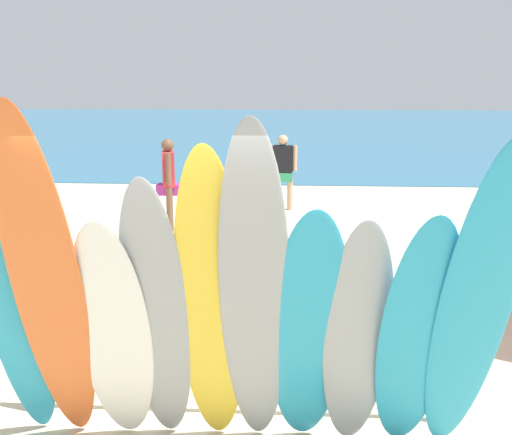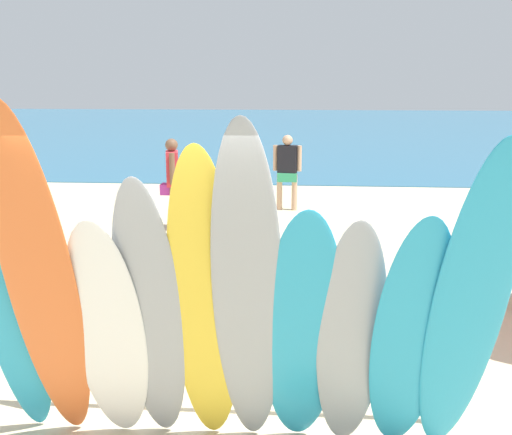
{
  "view_description": "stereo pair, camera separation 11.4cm",
  "coord_description": "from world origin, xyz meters",
  "px_view_note": "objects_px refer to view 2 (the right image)",
  "views": [
    {
      "loc": [
        0.41,
        -4.53,
        2.83
      ],
      "look_at": [
        0.0,
        2.34,
        1.21
      ],
      "focal_mm": 41.54,
      "sensor_mm": 36.0,
      "label": 1
    },
    {
      "loc": [
        0.52,
        -4.52,
        2.83
      ],
      "look_at": [
        0.0,
        2.34,
        1.21
      ],
      "focal_mm": 41.54,
      "sensor_mm": 36.0,
      "label": 2
    }
  ],
  "objects_px": {
    "surfboard_grey_3": "(151,318)",
    "beachgoer_by_water": "(287,167)",
    "surfboard_grey_7": "(351,341)",
    "beach_chair_red": "(484,268)",
    "surfboard_yellow_4": "(205,307)",
    "surfboard_teal_9": "(467,315)",
    "surfboard_orange_1": "(43,291)",
    "surfboard_rack": "(235,356)",
    "surfboard_teal_6": "(302,335)",
    "surfboard_teal_8": "(410,342)",
    "surfboard_grey_5": "(248,299)",
    "beachgoer_strolling": "(173,177)",
    "surfboard_white_2": "(108,336)",
    "surfboard_teal_0": "(6,285)"
  },
  "relations": [
    {
      "from": "beachgoer_by_water",
      "to": "surfboard_yellow_4",
      "type": "bearing_deg",
      "value": 94.07
    },
    {
      "from": "surfboard_teal_6",
      "to": "surfboard_teal_8",
      "type": "distance_m",
      "value": 0.76
    },
    {
      "from": "surfboard_white_2",
      "to": "surfboard_grey_7",
      "type": "distance_m",
      "value": 1.79
    },
    {
      "from": "surfboard_grey_3",
      "to": "beachgoer_by_water",
      "type": "height_order",
      "value": "surfboard_grey_3"
    },
    {
      "from": "surfboard_orange_1",
      "to": "surfboard_yellow_4",
      "type": "height_order",
      "value": "surfboard_orange_1"
    },
    {
      "from": "surfboard_orange_1",
      "to": "surfboard_white_2",
      "type": "relative_size",
      "value": 1.44
    },
    {
      "from": "surfboard_orange_1",
      "to": "beach_chair_red",
      "type": "distance_m",
      "value": 5.7
    },
    {
      "from": "surfboard_rack",
      "to": "surfboard_teal_9",
      "type": "xyz_separation_m",
      "value": [
        1.66,
        -0.69,
        0.7
      ]
    },
    {
      "from": "surfboard_yellow_4",
      "to": "surfboard_grey_5",
      "type": "relative_size",
      "value": 0.93
    },
    {
      "from": "surfboard_white_2",
      "to": "surfboard_teal_0",
      "type": "bearing_deg",
      "value": -174.79
    },
    {
      "from": "surfboard_rack",
      "to": "surfboard_teal_6",
      "type": "xyz_separation_m",
      "value": [
        0.55,
        -0.51,
        0.45
      ]
    },
    {
      "from": "surfboard_teal_0",
      "to": "surfboard_white_2",
      "type": "bearing_deg",
      "value": 0.83
    },
    {
      "from": "beachgoer_strolling",
      "to": "surfboard_orange_1",
      "type": "bearing_deg",
      "value": 172.8
    },
    {
      "from": "surfboard_white_2",
      "to": "beach_chair_red",
      "type": "xyz_separation_m",
      "value": [
        3.8,
        3.56,
        -0.54
      ]
    },
    {
      "from": "surfboard_yellow_4",
      "to": "surfboard_grey_7",
      "type": "distance_m",
      "value": 1.08
    },
    {
      "from": "surfboard_teal_6",
      "to": "surfboard_teal_8",
      "type": "bearing_deg",
      "value": -9.1
    },
    {
      "from": "surfboard_rack",
      "to": "surfboard_teal_8",
      "type": "xyz_separation_m",
      "value": [
        1.31,
        -0.58,
        0.44
      ]
    },
    {
      "from": "surfboard_white_2",
      "to": "beachgoer_by_water",
      "type": "xyz_separation_m",
      "value": [
        1.12,
        8.85,
        -0.02
      ]
    },
    {
      "from": "surfboard_grey_5",
      "to": "beach_chair_red",
      "type": "xyz_separation_m",
      "value": [
        2.76,
        3.64,
        -0.89
      ]
    },
    {
      "from": "surfboard_teal_0",
      "to": "surfboard_teal_9",
      "type": "bearing_deg",
      "value": -6.89
    },
    {
      "from": "surfboard_grey_7",
      "to": "beach_chair_red",
      "type": "bearing_deg",
      "value": 57.83
    },
    {
      "from": "surfboard_orange_1",
      "to": "surfboard_grey_7",
      "type": "xyz_separation_m",
      "value": [
        2.18,
        0.2,
        -0.39
      ]
    },
    {
      "from": "surfboard_teal_8",
      "to": "beachgoer_strolling",
      "type": "height_order",
      "value": "surfboard_teal_8"
    },
    {
      "from": "surfboard_grey_3",
      "to": "surfboard_rack",
      "type": "bearing_deg",
      "value": 44.15
    },
    {
      "from": "surfboard_grey_5",
      "to": "surfboard_teal_6",
      "type": "height_order",
      "value": "surfboard_grey_5"
    },
    {
      "from": "surfboard_teal_0",
      "to": "surfboard_orange_1",
      "type": "relative_size",
      "value": 0.99
    },
    {
      "from": "surfboard_teal_8",
      "to": "surfboard_orange_1",
      "type": "bearing_deg",
      "value": -179.93
    },
    {
      "from": "surfboard_orange_1",
      "to": "surfboard_grey_3",
      "type": "height_order",
      "value": "surfboard_orange_1"
    },
    {
      "from": "surfboard_orange_1",
      "to": "surfboard_grey_5",
      "type": "distance_m",
      "value": 1.44
    },
    {
      "from": "surfboard_grey_3",
      "to": "beachgoer_by_water",
      "type": "relative_size",
      "value": 1.39
    },
    {
      "from": "surfboard_teal_0",
      "to": "beachgoer_by_water",
      "type": "bearing_deg",
      "value": 72.72
    },
    {
      "from": "surfboard_white_2",
      "to": "surfboard_grey_3",
      "type": "relative_size",
      "value": 0.87
    },
    {
      "from": "beachgoer_by_water",
      "to": "surfboard_grey_5",
      "type": "bearing_deg",
      "value": 96.11
    },
    {
      "from": "surfboard_yellow_4",
      "to": "surfboard_teal_9",
      "type": "relative_size",
      "value": 0.94
    },
    {
      "from": "surfboard_rack",
      "to": "surfboard_grey_3",
      "type": "relative_size",
      "value": 1.61
    },
    {
      "from": "surfboard_rack",
      "to": "surfboard_grey_5",
      "type": "distance_m",
      "value": 0.98
    },
    {
      "from": "surfboard_teal_0",
      "to": "surfboard_orange_1",
      "type": "height_order",
      "value": "surfboard_teal_0"
    },
    {
      "from": "surfboard_grey_7",
      "to": "surfboard_rack",
      "type": "bearing_deg",
      "value": 148.27
    },
    {
      "from": "surfboard_white_2",
      "to": "surfboard_teal_9",
      "type": "distance_m",
      "value": 2.56
    },
    {
      "from": "surfboard_yellow_4",
      "to": "surfboard_teal_9",
      "type": "bearing_deg",
      "value": -5.29
    },
    {
      "from": "beachgoer_strolling",
      "to": "beachgoer_by_water",
      "type": "height_order",
      "value": "beachgoer_strolling"
    },
    {
      "from": "surfboard_rack",
      "to": "beachgoer_strolling",
      "type": "height_order",
      "value": "beachgoer_strolling"
    },
    {
      "from": "surfboard_grey_7",
      "to": "beach_chair_red",
      "type": "relative_size",
      "value": 2.46
    },
    {
      "from": "beachgoer_by_water",
      "to": "surfboard_grey_3",
      "type": "bearing_deg",
      "value": 91.44
    },
    {
      "from": "surfboard_orange_1",
      "to": "surfboard_white_2",
      "type": "bearing_deg",
      "value": 19.82
    },
    {
      "from": "surfboard_yellow_4",
      "to": "surfboard_teal_6",
      "type": "height_order",
      "value": "surfboard_yellow_4"
    },
    {
      "from": "surfboard_rack",
      "to": "beachgoer_by_water",
      "type": "bearing_deg",
      "value": 88.4
    },
    {
      "from": "surfboard_teal_8",
      "to": "beach_chair_red",
      "type": "height_order",
      "value": "surfboard_teal_8"
    },
    {
      "from": "surfboard_grey_5",
      "to": "surfboard_grey_7",
      "type": "relative_size",
      "value": 1.36
    },
    {
      "from": "surfboard_rack",
      "to": "surfboard_yellow_4",
      "type": "distance_m",
      "value": 0.87
    }
  ]
}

